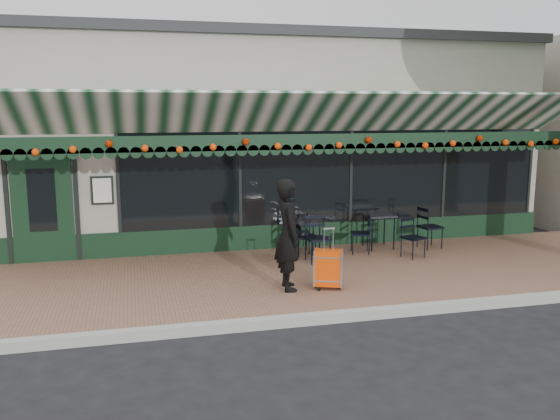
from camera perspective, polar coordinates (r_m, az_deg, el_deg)
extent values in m
plane|color=black|center=(8.99, 7.28, -10.25)|extent=(80.00, 80.00, 0.00)
cube|color=brown|center=(10.76, 3.40, -6.37)|extent=(18.00, 4.00, 0.15)
cube|color=#9E9E99|center=(8.90, 7.48, -9.97)|extent=(18.00, 0.16, 0.15)
cube|color=#A69D90|center=(16.17, -2.95, 6.92)|extent=(12.00, 8.00, 4.50)
cube|color=black|center=(12.67, 5.97, 3.34)|extent=(9.20, 0.04, 2.00)
cube|color=black|center=(12.08, -21.88, 0.44)|extent=(1.10, 0.07, 2.20)
cube|color=silver|center=(11.91, -16.73, 1.82)|extent=(0.42, 0.04, 0.55)
cube|color=black|center=(10.85, 2.70, 6.58)|extent=(12.00, 0.03, 0.28)
cylinder|color=#E65407|center=(10.79, 2.79, 6.46)|extent=(11.60, 0.12, 0.12)
imported|color=black|center=(9.54, 0.82, -2.38)|extent=(0.46, 0.68, 1.81)
cube|color=#E94207|center=(9.71, 4.66, -5.56)|extent=(0.50, 0.40, 0.59)
cube|color=black|center=(9.80, 4.63, -7.38)|extent=(0.50, 0.40, 0.06)
cube|color=silver|center=(9.60, 4.70, -2.84)|extent=(0.19, 0.10, 0.36)
cube|color=black|center=(12.57, 9.50, -0.48)|extent=(0.59, 0.59, 0.04)
cylinder|color=black|center=(12.32, 8.86, -2.38)|extent=(0.03, 0.03, 0.68)
cylinder|color=black|center=(12.52, 10.92, -2.25)|extent=(0.03, 0.03, 0.68)
cylinder|color=black|center=(12.76, 8.01, -1.93)|extent=(0.03, 0.03, 0.68)
cylinder|color=black|center=(12.95, 10.01, -1.81)|extent=(0.03, 0.03, 0.68)
cube|color=black|center=(11.91, 2.54, -1.32)|extent=(0.52, 0.52, 0.03)
cylinder|color=black|center=(11.72, 1.82, -3.10)|extent=(0.03, 0.03, 0.60)
cylinder|color=black|center=(11.84, 3.83, -2.98)|extent=(0.03, 0.03, 0.60)
cylinder|color=black|center=(12.12, 1.26, -2.66)|extent=(0.03, 0.03, 0.60)
cylinder|color=black|center=(12.24, 3.21, -2.55)|extent=(0.03, 0.03, 0.60)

